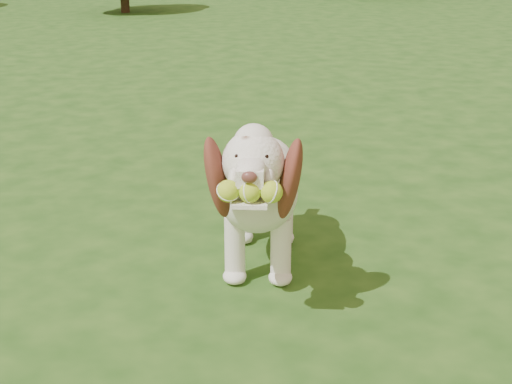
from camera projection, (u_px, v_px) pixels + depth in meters
name	position (u px, v px, depth m)	size (l,w,h in m)	color
ground	(197.00, 256.00, 3.32)	(80.00, 80.00, 0.00)	#1B4012
dog	(260.00, 182.00, 3.07)	(0.66, 1.03, 0.70)	white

